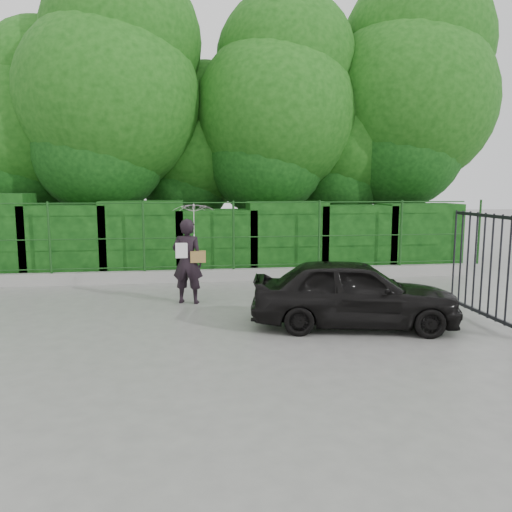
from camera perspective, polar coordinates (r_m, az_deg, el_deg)
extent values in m
plane|color=gray|center=(8.82, -2.48, -8.35)|extent=(80.00, 80.00, 0.00)
cube|color=#9E9E99|center=(13.16, -4.30, -2.20)|extent=(14.00, 0.25, 0.30)
cylinder|color=#184316|center=(13.43, -22.54, 1.94)|extent=(0.06, 0.06, 1.80)
cylinder|color=#184316|center=(13.04, -12.72, 2.19)|extent=(0.06, 0.06, 1.80)
cylinder|color=#184316|center=(13.04, -2.59, 2.39)|extent=(0.06, 0.06, 1.80)
cylinder|color=#184316|center=(13.44, 7.23, 2.50)|extent=(0.06, 0.06, 1.80)
cylinder|color=#184316|center=(14.21, 16.23, 2.54)|extent=(0.06, 0.06, 1.80)
cylinder|color=#184316|center=(15.29, 24.14, 2.53)|extent=(0.06, 0.06, 1.80)
cylinder|color=#184316|center=(13.11, -4.31, -1.12)|extent=(13.60, 0.03, 0.03)
cylinder|color=#184316|center=(13.02, -4.35, 2.14)|extent=(13.60, 0.03, 0.03)
cylinder|color=#184316|center=(12.95, -4.39, 6.10)|extent=(13.60, 0.03, 0.03)
cube|color=black|center=(14.37, -20.72, 1.54)|extent=(2.20, 1.20, 1.97)
cube|color=black|center=(14.05, -12.76, 1.94)|extent=(2.20, 1.20, 2.07)
cube|color=black|center=(14.03, -4.58, 1.59)|extent=(2.20, 1.20, 1.82)
cube|color=black|center=(14.27, 3.46, 2.14)|extent=(2.20, 1.20, 2.04)
cube|color=black|center=(14.80, 11.08, 1.99)|extent=(2.20, 1.20, 1.92)
cube|color=black|center=(15.55, 18.08, 2.10)|extent=(2.20, 1.20, 1.96)
cylinder|color=black|center=(17.10, -23.93, 5.33)|extent=(0.36, 0.36, 3.75)
sphere|color=#14470F|center=(17.17, -24.37, 12.84)|extent=(4.50, 4.50, 4.50)
cylinder|color=black|center=(15.78, -16.01, 6.89)|extent=(0.36, 0.36, 4.50)
sphere|color=#14470F|center=(15.97, -16.41, 16.62)|extent=(5.40, 5.40, 5.40)
cylinder|color=black|center=(16.95, -6.88, 5.09)|extent=(0.36, 0.36, 3.25)
sphere|color=#14470F|center=(16.96, -6.99, 11.69)|extent=(3.90, 3.90, 3.90)
cylinder|color=black|center=(16.17, 2.11, 6.78)|extent=(0.36, 0.36, 4.25)
sphere|color=#14470F|center=(16.31, 2.16, 15.77)|extent=(5.10, 5.10, 5.10)
cylinder|color=black|center=(17.45, 9.85, 5.53)|extent=(0.36, 0.36, 3.50)
sphere|color=#14470F|center=(17.49, 10.02, 12.42)|extent=(4.20, 4.20, 4.20)
cylinder|color=black|center=(17.78, 16.51, 7.38)|extent=(0.36, 0.36, 4.75)
sphere|color=#14470F|center=(17.98, 16.89, 16.49)|extent=(5.70, 5.70, 5.70)
cube|color=black|center=(10.22, 24.33, -5.91)|extent=(0.05, 2.00, 0.06)
cube|color=black|center=(9.96, 24.93, 4.20)|extent=(0.05, 2.00, 0.06)
cylinder|color=black|center=(9.48, 26.88, -1.57)|extent=(0.04, 0.04, 1.90)
cylinder|color=black|center=(9.68, 26.04, -1.33)|extent=(0.04, 0.04, 1.90)
cylinder|color=black|center=(9.88, 25.24, -1.10)|extent=(0.04, 0.04, 1.90)
cylinder|color=black|center=(10.09, 24.47, -0.87)|extent=(0.04, 0.04, 1.90)
cylinder|color=black|center=(10.30, 23.74, -0.66)|extent=(0.04, 0.04, 1.90)
cylinder|color=black|center=(10.51, 23.03, -0.46)|extent=(0.04, 0.04, 1.90)
cylinder|color=black|center=(10.73, 22.35, -0.26)|extent=(0.04, 0.04, 1.90)
cylinder|color=black|center=(10.94, 21.70, -0.08)|extent=(0.04, 0.04, 1.90)
imported|color=black|center=(10.64, -7.83, -0.59)|extent=(0.75, 0.59, 1.81)
imported|color=white|center=(10.60, -7.10, 3.91)|extent=(0.87, 0.89, 0.80)
cube|color=olive|center=(10.55, -6.64, -0.07)|extent=(0.32, 0.15, 0.24)
cube|color=white|center=(10.49, -8.51, 0.63)|extent=(0.25, 0.02, 0.32)
imported|color=black|center=(9.01, 11.10, -4.12)|extent=(3.82, 2.13, 1.23)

